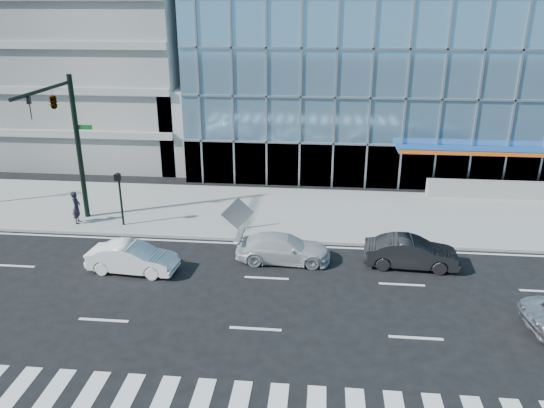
{
  "coord_description": "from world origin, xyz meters",
  "views": [
    {
      "loc": [
        2.31,
        -21.01,
        11.63
      ],
      "look_at": [
        -0.05,
        3.0,
        2.44
      ],
      "focal_mm": 35.0,
      "sensor_mm": 36.0,
      "label": 1
    }
  ],
  "objects_px": {
    "ped_signal_post": "(120,191)",
    "pedestrian": "(76,207)",
    "dark_sedan": "(411,253)",
    "white_suv": "(283,248)",
    "white_sedan": "(132,258)",
    "tilted_panel": "(237,213)",
    "traffic_signal": "(61,117)"
  },
  "relations": [
    {
      "from": "ped_signal_post",
      "to": "pedestrian",
      "type": "relative_size",
      "value": 1.64
    },
    {
      "from": "pedestrian",
      "to": "dark_sedan",
      "type": "bearing_deg",
      "value": -110.53
    },
    {
      "from": "dark_sedan",
      "to": "white_suv",
      "type": "bearing_deg",
      "value": 92.87
    },
    {
      "from": "ped_signal_post",
      "to": "dark_sedan",
      "type": "bearing_deg",
      "value": -11.76
    },
    {
      "from": "dark_sedan",
      "to": "white_sedan",
      "type": "bearing_deg",
      "value": 100.64
    },
    {
      "from": "ped_signal_post",
      "to": "white_sedan",
      "type": "height_order",
      "value": "ped_signal_post"
    },
    {
      "from": "ped_signal_post",
      "to": "tilted_panel",
      "type": "xyz_separation_m",
      "value": [
        6.39,
        0.06,
        -1.07
      ]
    },
    {
      "from": "ped_signal_post",
      "to": "white_suv",
      "type": "bearing_deg",
      "value": -19.06
    },
    {
      "from": "white_suv",
      "to": "pedestrian",
      "type": "distance_m",
      "value": 12.15
    },
    {
      "from": "white_suv",
      "to": "white_sedan",
      "type": "bearing_deg",
      "value": 104.42
    },
    {
      "from": "ped_signal_post",
      "to": "pedestrian",
      "type": "bearing_deg",
      "value": 178.26
    },
    {
      "from": "white_sedan",
      "to": "ped_signal_post",
      "type": "bearing_deg",
      "value": 29.92
    },
    {
      "from": "ped_signal_post",
      "to": "white_suv",
      "type": "height_order",
      "value": "ped_signal_post"
    },
    {
      "from": "ped_signal_post",
      "to": "dark_sedan",
      "type": "height_order",
      "value": "ped_signal_post"
    },
    {
      "from": "traffic_signal",
      "to": "tilted_panel",
      "type": "xyz_separation_m",
      "value": [
        8.88,
        0.43,
        -5.1
      ]
    },
    {
      "from": "traffic_signal",
      "to": "pedestrian",
      "type": "relative_size",
      "value": 4.37
    },
    {
      "from": "dark_sedan",
      "to": "tilted_panel",
      "type": "relative_size",
      "value": 3.33
    },
    {
      "from": "tilted_panel",
      "to": "white_sedan",
      "type": "bearing_deg",
      "value": -151.89
    },
    {
      "from": "traffic_signal",
      "to": "dark_sedan",
      "type": "bearing_deg",
      "value": -8.94
    },
    {
      "from": "white_sedan",
      "to": "dark_sedan",
      "type": "bearing_deg",
      "value": -77.51
    },
    {
      "from": "dark_sedan",
      "to": "tilted_panel",
      "type": "height_order",
      "value": "tilted_panel"
    },
    {
      "from": "traffic_signal",
      "to": "pedestrian",
      "type": "distance_m",
      "value": 5.12
    },
    {
      "from": "white_sedan",
      "to": "pedestrian",
      "type": "distance_m",
      "value": 6.99
    },
    {
      "from": "traffic_signal",
      "to": "ped_signal_post",
      "type": "height_order",
      "value": "traffic_signal"
    },
    {
      "from": "white_suv",
      "to": "pedestrian",
      "type": "bearing_deg",
      "value": 74.63
    },
    {
      "from": "ped_signal_post",
      "to": "pedestrian",
      "type": "distance_m",
      "value": 2.82
    },
    {
      "from": "traffic_signal",
      "to": "white_suv",
      "type": "height_order",
      "value": "traffic_signal"
    },
    {
      "from": "white_suv",
      "to": "white_sedan",
      "type": "height_order",
      "value": "white_sedan"
    },
    {
      "from": "white_suv",
      "to": "tilted_panel",
      "type": "relative_size",
      "value": 3.47
    },
    {
      "from": "dark_sedan",
      "to": "tilted_panel",
      "type": "xyz_separation_m",
      "value": [
        -8.71,
        3.2,
        0.36
      ]
    },
    {
      "from": "white_suv",
      "to": "tilted_panel",
      "type": "bearing_deg",
      "value": 40.29
    },
    {
      "from": "ped_signal_post",
      "to": "white_suv",
      "type": "relative_size",
      "value": 0.66
    }
  ]
}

